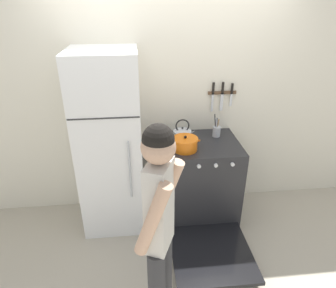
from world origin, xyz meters
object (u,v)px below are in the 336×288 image
(person, at_px, (160,228))
(tea_kettle, at_px, (182,133))
(stove_range, at_px, (199,183))
(dutch_oven_pot, at_px, (185,144))
(refrigerator, at_px, (110,145))
(utensil_jar, at_px, (216,131))

(person, bearing_deg, tea_kettle, 8.33)
(stove_range, xyz_separation_m, dutch_oven_pot, (-0.18, -0.10, 0.54))
(refrigerator, xyz_separation_m, dutch_oven_pot, (0.75, -0.17, 0.06))
(person, bearing_deg, dutch_oven_pot, 5.72)
(dutch_oven_pot, distance_m, tea_kettle, 0.27)
(dutch_oven_pot, xyz_separation_m, tea_kettle, (0.01, 0.27, -0.01))
(refrigerator, distance_m, person, 1.35)
(utensil_jar, bearing_deg, person, -117.54)
(refrigerator, height_order, dutch_oven_pot, refrigerator)
(dutch_oven_pot, xyz_separation_m, utensil_jar, (0.39, 0.28, -0.00))
(tea_kettle, bearing_deg, refrigerator, -172.06)
(refrigerator, bearing_deg, tea_kettle, 7.94)
(utensil_jar, relative_size, person, 0.14)
(refrigerator, distance_m, tea_kettle, 0.77)
(refrigerator, xyz_separation_m, utensil_jar, (1.13, 0.11, 0.06))
(stove_range, height_order, tea_kettle, tea_kettle)
(stove_range, bearing_deg, tea_kettle, 134.06)
(refrigerator, xyz_separation_m, stove_range, (0.93, -0.07, -0.48))
(refrigerator, height_order, utensil_jar, refrigerator)
(refrigerator, relative_size, tea_kettle, 7.81)
(stove_range, distance_m, dutch_oven_pot, 0.58)
(refrigerator, bearing_deg, person, -72.60)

